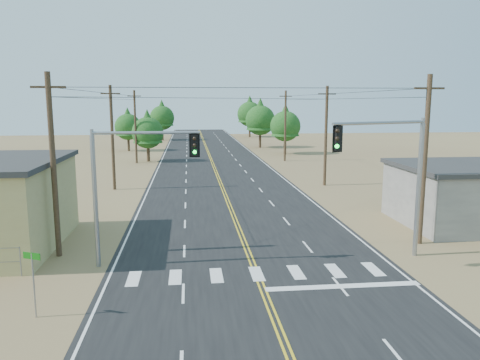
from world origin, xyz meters
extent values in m
cube|color=black|center=(0.00, 30.00, 0.01)|extent=(15.00, 200.00, 0.02)
cylinder|color=gray|center=(-11.50, 9.00, 0.75)|extent=(0.06, 0.06, 1.50)
cylinder|color=#4C3826|center=(-10.50, 12.00, 5.00)|extent=(0.30, 0.30, 10.00)
cube|color=#4C3826|center=(-10.50, 12.00, 9.20)|extent=(1.80, 0.12, 0.12)
cylinder|color=#4C3826|center=(-10.50, 32.00, 5.00)|extent=(0.30, 0.30, 10.00)
cube|color=#4C3826|center=(-10.50, 32.00, 9.20)|extent=(1.80, 0.12, 0.12)
cylinder|color=#4C3826|center=(-10.50, 52.00, 5.00)|extent=(0.30, 0.30, 10.00)
cube|color=#4C3826|center=(-10.50, 52.00, 9.20)|extent=(1.80, 0.12, 0.12)
cylinder|color=#4C3826|center=(10.50, 12.00, 5.00)|extent=(0.30, 0.30, 10.00)
cube|color=#4C3826|center=(10.50, 12.00, 9.20)|extent=(1.80, 0.12, 0.12)
cylinder|color=#4C3826|center=(10.50, 32.00, 5.00)|extent=(0.30, 0.30, 10.00)
cube|color=#4C3826|center=(10.50, 32.00, 9.20)|extent=(1.80, 0.12, 0.12)
cylinder|color=#4C3826|center=(10.50, 52.00, 5.00)|extent=(0.30, 0.30, 10.00)
cube|color=#4C3826|center=(10.50, 52.00, 9.20)|extent=(1.80, 0.12, 0.12)
cylinder|color=gray|center=(-8.00, 10.00, 3.41)|extent=(0.23, 0.23, 6.81)
cylinder|color=gray|center=(-8.00, 10.00, 6.81)|extent=(0.18, 0.18, 0.58)
cylinder|color=gray|center=(-5.33, 9.95, 6.91)|extent=(5.35, 0.25, 0.16)
cube|color=black|center=(-2.94, 9.91, 6.28)|extent=(0.35, 0.30, 1.07)
sphere|color=black|center=(-2.94, 9.74, 6.62)|extent=(0.19, 0.19, 0.19)
sphere|color=black|center=(-2.94, 9.74, 6.28)|extent=(0.19, 0.19, 0.19)
sphere|color=#0CE533|center=(-2.94, 9.74, 5.94)|extent=(0.19, 0.19, 0.19)
cylinder|color=gray|center=(9.15, 9.90, 3.65)|extent=(0.25, 0.25, 7.30)
cylinder|color=gray|center=(9.15, 9.90, 7.30)|extent=(0.19, 0.19, 0.63)
cylinder|color=gray|center=(6.34, 8.80, 7.40)|extent=(5.68, 2.37, 0.17)
cube|color=black|center=(3.83, 7.81, 6.72)|extent=(0.45, 0.42, 1.15)
sphere|color=black|center=(3.76, 7.63, 7.09)|extent=(0.21, 0.21, 0.21)
sphere|color=black|center=(3.76, 7.63, 6.72)|extent=(0.21, 0.21, 0.21)
sphere|color=#0CE533|center=(3.76, 7.63, 6.36)|extent=(0.21, 0.21, 0.21)
cylinder|color=gray|center=(-9.38, 4.32, 1.32)|extent=(0.06, 0.06, 2.64)
cube|color=#0E620F|center=(-9.38, 4.32, 2.53)|extent=(0.74, 0.35, 0.26)
cylinder|color=#3F2D1E|center=(-9.00, 53.57, 1.34)|extent=(0.44, 0.44, 2.68)
cone|color=#144816|center=(-9.00, 53.57, 5.06)|extent=(4.17, 4.17, 4.76)
sphere|color=#144816|center=(-9.00, 53.57, 4.09)|extent=(4.46, 4.46, 4.46)
cylinder|color=#3F2D1E|center=(-13.61, 68.72, 1.36)|extent=(0.41, 0.41, 2.72)
cone|color=#144816|center=(-13.61, 68.72, 5.13)|extent=(4.22, 4.22, 4.83)
sphere|color=#144816|center=(-13.61, 68.72, 4.15)|extent=(4.53, 4.53, 4.53)
cylinder|color=#3F2D1E|center=(-9.00, 91.22, 1.61)|extent=(0.48, 0.48, 3.21)
cone|color=#144816|center=(-9.00, 91.22, 6.07)|extent=(5.00, 5.00, 5.71)
sphere|color=#144816|center=(-9.00, 91.22, 4.91)|extent=(5.36, 5.36, 5.36)
cylinder|color=#3F2D1E|center=(12.41, 61.13, 1.47)|extent=(0.44, 0.44, 2.95)
cone|color=#144816|center=(12.41, 61.13, 5.57)|extent=(4.59, 4.59, 5.24)
sphere|color=#144816|center=(12.41, 61.13, 4.51)|extent=(4.92, 4.92, 4.92)
cylinder|color=#3F2D1E|center=(9.98, 72.18, 1.65)|extent=(0.44, 0.44, 3.30)
cone|color=#144816|center=(9.98, 72.18, 6.24)|extent=(5.14, 5.14, 5.87)
sphere|color=#144816|center=(9.98, 72.18, 5.05)|extent=(5.51, 5.51, 5.51)
cylinder|color=#3F2D1E|center=(11.49, 98.67, 1.79)|extent=(0.47, 0.47, 3.59)
cone|color=#144816|center=(11.49, 98.67, 6.78)|extent=(5.58, 5.58, 6.38)
sphere|color=#144816|center=(11.49, 98.67, 5.48)|extent=(5.98, 5.98, 5.98)
camera|label=1|loc=(-3.23, -13.85, 8.45)|focal=35.00mm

